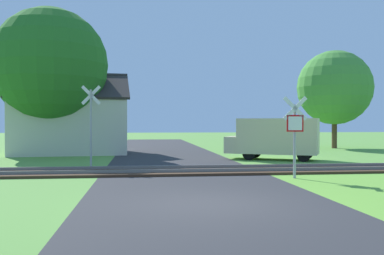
% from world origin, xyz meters
% --- Properties ---
extents(ground_plane, '(160.00, 160.00, 0.00)m').
position_xyz_m(ground_plane, '(0.00, 0.00, 0.00)').
color(ground_plane, '#5B933D').
extents(road_asphalt, '(6.42, 80.00, 0.01)m').
position_xyz_m(road_asphalt, '(0.00, 2.00, 0.00)').
color(road_asphalt, '#2D2D30').
rests_on(road_asphalt, ground).
extents(rail_track, '(60.00, 2.60, 0.22)m').
position_xyz_m(rail_track, '(0.00, 6.73, 0.06)').
color(rail_track, '#422D1E').
rests_on(rail_track, ground).
extents(stop_sign_near, '(0.87, 0.18, 2.95)m').
position_xyz_m(stop_sign_near, '(3.82, 4.43, 1.73)').
color(stop_sign_near, '#9E9EA5').
rests_on(stop_sign_near, ground).
extents(crossing_sign_far, '(0.88, 0.16, 3.68)m').
position_xyz_m(crossing_sign_far, '(-3.88, 9.12, 2.11)').
color(crossing_sign_far, '#9E9EA5').
rests_on(crossing_sign_far, ground).
extents(house, '(7.84, 6.09, 5.30)m').
position_xyz_m(house, '(-6.22, 18.34, 1.94)').
color(house, beige).
rests_on(house, ground).
extents(tree_left, '(7.02, 7.02, 9.07)m').
position_xyz_m(tree_left, '(-7.20, 16.80, 5.56)').
color(tree_left, '#513823').
rests_on(tree_left, ground).
extents(tree_far, '(5.85, 5.85, 7.73)m').
position_xyz_m(tree_far, '(13.57, 21.91, 4.80)').
color(tree_far, '#513823').
rests_on(tree_far, ground).
extents(mail_truck, '(5.21, 3.88, 2.24)m').
position_xyz_m(mail_truck, '(5.56, 12.14, 1.24)').
color(mail_truck, beige).
rests_on(mail_truck, ground).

